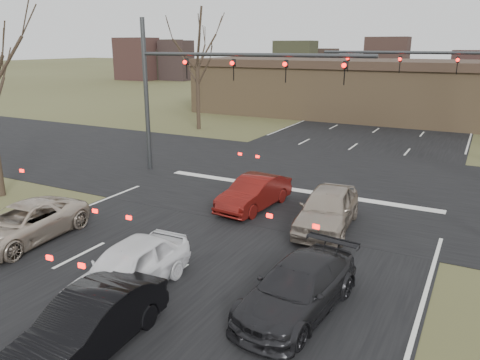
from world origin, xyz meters
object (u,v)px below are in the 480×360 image
object	(u,v)px
car_silver_suv	(23,224)
car_white_sedan	(129,268)
car_black_hatch	(89,324)
building	(418,91)
car_charcoal_sedan	(298,288)
car_red_ahead	(254,193)
car_silver_ahead	(327,208)
mast_arm_near	(197,78)
mast_arm_far	(462,74)

from	to	relation	value
car_silver_suv	car_white_sedan	bearing A→B (deg)	-14.08
car_black_hatch	building	bearing A→B (deg)	84.53
car_charcoal_sedan	building	bearing A→B (deg)	99.92
car_red_ahead	car_silver_ahead	size ratio (longest dim) A/B	0.89
mast_arm_near	car_silver_suv	size ratio (longest dim) A/B	2.54
car_silver_suv	mast_arm_near	bearing A→B (deg)	80.92
car_silver_ahead	car_silver_suv	bearing A→B (deg)	-151.27
car_silver_ahead	mast_arm_near	bearing A→B (deg)	148.92
car_charcoal_sedan	car_silver_ahead	size ratio (longest dim) A/B	0.99
mast_arm_far	car_black_hatch	size ratio (longest dim) A/B	2.66
building	car_charcoal_sedan	world-z (taller)	building
car_black_hatch	car_charcoal_sedan	size ratio (longest dim) A/B	0.92
car_silver_suv	car_red_ahead	size ratio (longest dim) A/B	1.16
car_red_ahead	car_silver_ahead	distance (m)	3.49
car_silver_suv	mast_arm_far	bearing A→B (deg)	54.35
car_white_sedan	car_black_hatch	size ratio (longest dim) A/B	1.02
building	mast_arm_far	bearing A→B (deg)	-74.42
car_charcoal_sedan	car_red_ahead	xyz separation A→B (m)	(-4.50, 6.62, 0.02)
mast_arm_near	car_black_hatch	xyz separation A→B (m)	(5.73, -13.49, -4.38)
mast_arm_far	car_silver_ahead	distance (m)	14.89
car_silver_suv	car_silver_ahead	size ratio (longest dim) A/B	1.03
building	car_black_hatch	bearing A→B (deg)	-92.23
mast_arm_far	car_black_hatch	world-z (taller)	mast_arm_far
building	mast_arm_near	size ratio (longest dim) A/B	3.50
car_silver_suv	car_black_hatch	bearing A→B (deg)	-31.83
building	car_red_ahead	size ratio (longest dim) A/B	10.32
building	car_silver_suv	bearing A→B (deg)	-103.02
mast_arm_far	car_white_sedan	xyz separation A→B (m)	(-6.68, -21.01, -4.29)
car_white_sedan	car_red_ahead	xyz separation A→B (m)	(0.00, 7.86, -0.05)
car_red_ahead	car_silver_suv	bearing A→B (deg)	-123.57
building	car_silver_ahead	size ratio (longest dim) A/B	9.20
mast_arm_near	car_black_hatch	distance (m)	15.30
building	car_red_ahead	distance (m)	28.32
building	car_red_ahead	world-z (taller)	building
car_silver_ahead	car_black_hatch	bearing A→B (deg)	-109.59
car_black_hatch	car_charcoal_sedan	distance (m)	5.12
car_charcoal_sedan	car_silver_suv	bearing A→B (deg)	-171.87
car_white_sedan	car_red_ahead	distance (m)	7.87
car_silver_suv	car_silver_ahead	xyz separation A→B (m)	(9.00, 6.13, 0.12)
car_silver_suv	car_silver_ahead	distance (m)	10.89
car_red_ahead	car_white_sedan	bearing A→B (deg)	-84.44
mast_arm_far	car_silver_suv	bearing A→B (deg)	-121.52
car_black_hatch	mast_arm_far	bearing A→B (deg)	73.16
car_white_sedan	car_silver_suv	bearing A→B (deg)	168.39
building	car_red_ahead	bearing A→B (deg)	-95.08
mast_arm_near	car_white_sedan	bearing A→B (deg)	-66.74
mast_arm_near	mast_arm_far	world-z (taller)	same
car_white_sedan	car_charcoal_sedan	xyz separation A→B (m)	(4.50, 1.25, -0.07)
car_silver_suv	car_charcoal_sedan	xyz separation A→B (m)	(10.10, 0.26, -0.00)
car_charcoal_sedan	car_red_ahead	world-z (taller)	car_red_ahead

